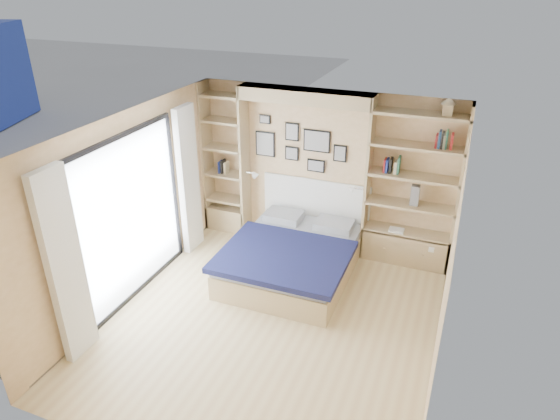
% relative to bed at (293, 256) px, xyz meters
% --- Properties ---
extents(ground, '(4.50, 4.50, 0.00)m').
position_rel_bed_xyz_m(ground, '(0.13, -1.15, -0.28)').
color(ground, '#D9C087').
rests_on(ground, ground).
extents(room_shell, '(4.50, 4.50, 4.50)m').
position_rel_bed_xyz_m(room_shell, '(-0.25, 0.37, 0.80)').
color(room_shell, beige).
rests_on(room_shell, ground).
extents(bed, '(1.75, 2.18, 1.07)m').
position_rel_bed_xyz_m(bed, '(0.00, 0.00, 0.00)').
color(bed, tan).
rests_on(bed, ground).
extents(photo_gallery, '(1.48, 0.02, 0.82)m').
position_rel_bed_xyz_m(photo_gallery, '(-0.32, 1.08, 1.33)').
color(photo_gallery, black).
rests_on(photo_gallery, ground).
extents(reading_lamps, '(1.92, 0.12, 0.15)m').
position_rel_bed_xyz_m(reading_lamps, '(-0.17, 0.85, 0.82)').
color(reading_lamps, silver).
rests_on(reading_lamps, ground).
extents(shelf_decor, '(3.55, 0.23, 2.03)m').
position_rel_bed_xyz_m(shelf_decor, '(1.24, 0.92, 1.42)').
color(shelf_decor, '#A51E1E').
rests_on(shelf_decor, ground).
extents(deck, '(3.20, 4.00, 0.05)m').
position_rel_bed_xyz_m(deck, '(-3.47, -1.15, -0.28)').
color(deck, '#706653').
rests_on(deck, ground).
extents(deck_chair, '(0.67, 0.87, 0.78)m').
position_rel_bed_xyz_m(deck_chair, '(-3.59, -1.36, 0.09)').
color(deck_chair, tan).
rests_on(deck_chair, ground).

